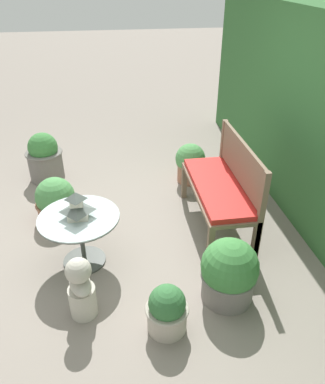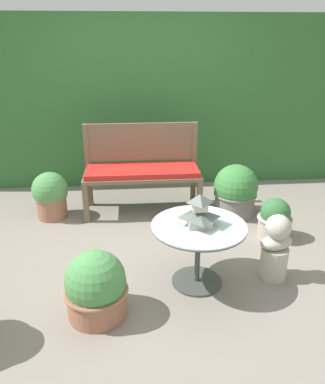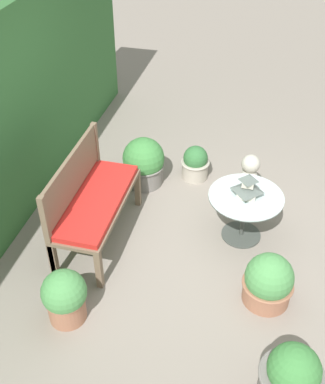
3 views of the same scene
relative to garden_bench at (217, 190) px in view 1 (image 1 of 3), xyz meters
The scene contains 11 objects.
ground 1.11m from the garden_bench, 87.08° to the right, with size 30.00×30.00×0.00m, color gray.
garden_bench is the anchor object (origin of this frame).
bench_backrest 0.35m from the garden_bench, 90.00° to the left, with size 1.33×0.06×1.01m.
patio_table 1.50m from the garden_bench, 74.56° to the right, with size 0.76×0.76×0.54m.
pagoda_birdhouse 1.51m from the garden_bench, 74.56° to the right, with size 0.25×0.25×0.26m.
garden_bust 1.79m from the garden_bench, 53.39° to the right, with size 0.33×0.24×0.59m.
potted_plant_bench_left 1.54m from the garden_bench, 29.94° to the right, with size 0.35×0.35×0.43m.
potted_plant_hedge_corner 1.09m from the garden_bench, ahead, with size 0.50×0.50×0.60m.
potted_plant_patio_mid 2.44m from the garden_bench, 124.99° to the right, with size 0.49×0.49×0.67m.
potted_plant_bench_right 1.06m from the garden_bench, behind, with size 0.40×0.40×0.54m.
potted_plant_table_near 1.83m from the garden_bench, 102.85° to the right, with size 0.47×0.47×0.52m.
Camera 1 is at (3.28, -0.09, 2.56)m, focal length 35.00 mm.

